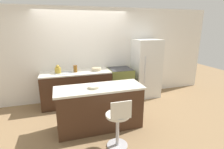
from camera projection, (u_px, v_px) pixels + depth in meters
name	position (u px, v px, depth m)	size (l,w,h in m)	color
ground_plane	(90.00, 107.00, 4.67)	(14.00, 14.00, 0.00)	#8E704C
wall_back	(84.00, 55.00, 4.95)	(8.00, 0.06, 2.60)	white
back_counter	(77.00, 88.00, 4.78)	(1.84, 0.63, 0.91)	#422819
kitchen_island	(100.00, 107.00, 3.64)	(1.79, 0.65, 0.91)	#422819
oven_range	(120.00, 84.00, 5.14)	(0.66, 0.65, 0.91)	olive
refrigerator	(146.00, 68.00, 5.26)	(0.75, 0.67, 1.72)	silver
stool_chair	(118.00, 124.00, 3.01)	(0.41, 0.41, 0.94)	#B7B7BC
kettle	(58.00, 70.00, 4.51)	(0.16, 0.16, 0.22)	#B29333
mixing_bowl	(96.00, 69.00, 4.82)	(0.25, 0.25, 0.08)	#C1B28E
canister_jar	(75.00, 69.00, 4.64)	(0.11, 0.11, 0.18)	brown
fruit_bowl	(94.00, 87.00, 3.45)	(0.22, 0.22, 0.05)	beige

